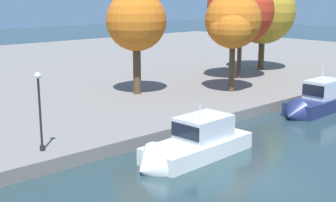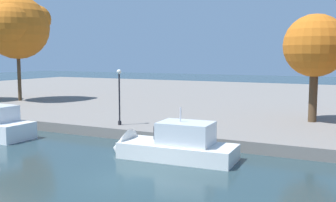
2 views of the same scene
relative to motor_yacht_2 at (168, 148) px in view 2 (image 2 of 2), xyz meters
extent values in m
plane|color=#23383D|center=(0.21, -4.74, -0.58)|extent=(220.00, 220.00, 0.00)
cube|color=slate|center=(0.21, 30.65, -0.20)|extent=(120.00, 55.00, 0.76)
cube|color=silver|center=(0.62, 0.03, -0.31)|extent=(6.96, 3.04, 1.33)
cone|color=silver|center=(-3.19, -0.17, -0.31)|extent=(1.34, 2.60, 2.54)
cube|color=silver|center=(1.13, 0.06, 1.00)|extent=(3.18, 2.30, 1.30)
cube|color=black|center=(-0.06, 0.00, 1.07)|extent=(0.93, 2.05, 0.78)
cylinder|color=silver|center=(0.79, 0.04, 2.07)|extent=(0.08, 0.08, 0.84)
cylinder|color=black|center=(-6.51, 4.71, 2.15)|extent=(0.12, 0.12, 3.94)
sphere|color=white|center=(-6.51, 4.71, 4.27)|extent=(0.34, 0.34, 0.34)
cylinder|color=black|center=(-6.51, 4.71, 0.33)|extent=(0.26, 0.26, 0.30)
cylinder|color=#4C3823|center=(-26.57, 13.69, 3.10)|extent=(0.41, 0.41, 5.84)
sphere|color=#BC6019|center=(-26.57, 13.69, 8.78)|extent=(7.38, 7.38, 7.38)
sphere|color=#BC6019|center=(-25.71, 12.15, 8.98)|extent=(4.94, 4.94, 4.94)
sphere|color=#BC6019|center=(-25.04, 15.29, 9.79)|extent=(3.32, 3.32, 3.32)
cylinder|color=#4C3823|center=(6.54, 12.91, 2.30)|extent=(0.66, 0.66, 4.23)
sphere|color=#BC6019|center=(6.54, 12.91, 6.28)|extent=(4.97, 4.97, 4.97)
sphere|color=#BC6019|center=(6.95, 14.10, 7.10)|extent=(2.35, 2.35, 2.35)
sphere|color=#BC6019|center=(5.96, 13.06, 5.55)|extent=(2.85, 2.85, 2.85)
camera|label=1|loc=(-17.56, -17.50, 8.36)|focal=49.96mm
camera|label=2|loc=(10.45, -20.88, 5.45)|focal=42.92mm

